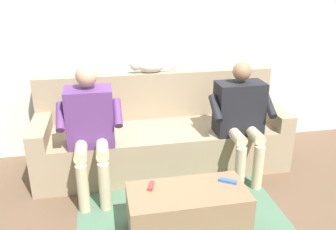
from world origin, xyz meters
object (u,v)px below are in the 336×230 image
object	(u,v)px
cat_on_backrest	(147,66)
coffee_table	(187,212)
couch	(162,137)
remote_blue	(228,181)
person_right_seated	(90,123)
remote_red	(151,186)
person_left_seated	(241,114)

from	to	relation	value
cat_on_backrest	coffee_table	bearing A→B (deg)	94.06
couch	cat_on_backrest	xyz separation A→B (m)	(0.10, -0.27, 0.71)
coffee_table	cat_on_backrest	size ratio (longest dim) A/B	1.79
remote_blue	person_right_seated	bearing A→B (deg)	-0.52
cat_on_backrest	remote_red	bearing A→B (deg)	82.77
coffee_table	remote_blue	world-z (taller)	remote_blue
person_left_seated	remote_blue	bearing A→B (deg)	62.29
remote_red	remote_blue	bearing A→B (deg)	103.37
person_right_seated	remote_red	size ratio (longest dim) A/B	10.47
couch	person_left_seated	size ratio (longest dim) A/B	2.21
person_right_seated	cat_on_backrest	distance (m)	0.94
couch	cat_on_backrest	size ratio (longest dim) A/B	4.97
couch	person_right_seated	distance (m)	0.87
coffee_table	remote_red	size ratio (longest dim) A/B	8.07
couch	remote_blue	bearing A→B (deg)	107.58
coffee_table	remote_red	bearing A→B (deg)	-21.34
person_left_seated	cat_on_backrest	distance (m)	1.09
cat_on_backrest	remote_blue	size ratio (longest dim) A/B	3.70
cat_on_backrest	couch	bearing A→B (deg)	110.45
person_left_seated	remote_blue	size ratio (longest dim) A/B	8.33
couch	person_right_seated	bearing A→B (deg)	27.00
person_left_seated	remote_red	world-z (taller)	person_left_seated
person_left_seated	person_right_seated	bearing A→B (deg)	-0.33
coffee_table	person_right_seated	size ratio (longest dim) A/B	0.77
coffee_table	remote_red	distance (m)	0.35
couch	coffee_table	distance (m)	1.14
remote_red	cat_on_backrest	bearing A→B (deg)	-169.86
couch	person_left_seated	xyz separation A→B (m)	(-0.71, 0.37, 0.35)
person_left_seated	person_right_seated	xyz separation A→B (m)	(1.42, -0.01, 0.01)
person_left_seated	remote_red	bearing A→B (deg)	34.19
remote_blue	person_left_seated	bearing A→B (deg)	-84.09
person_left_seated	remote_red	distance (m)	1.21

